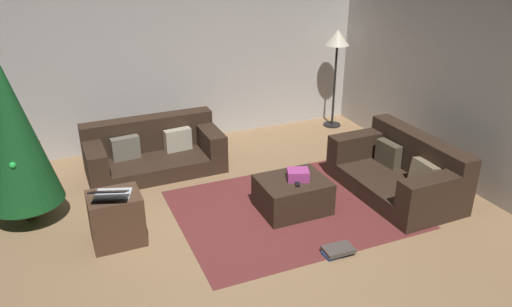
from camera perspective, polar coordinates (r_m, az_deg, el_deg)
The scene contains 14 objects.
ground_plane at distance 5.09m, azimuth -1.58°, elevation -11.22°, with size 6.40×6.40×0.00m, color #93704C.
rear_partition at distance 7.35m, azimuth -10.97°, elevation 10.84°, with size 6.40×0.12×2.60m, color #BCB7B2.
corner_partition at distance 6.26m, azimuth 26.22°, elevation 6.44°, with size 0.12×6.40×2.60m, color #B5B0AB.
couch_left at distance 6.77m, azimuth -11.71°, elevation 0.29°, with size 1.76×0.86×0.67m.
couch_right at distance 6.29m, azimuth 16.31°, elevation -2.00°, with size 0.95×1.63×0.71m.
ottoman at distance 5.71m, azimuth 4.20°, elevation -4.73°, with size 0.76×0.62×0.38m, color #332319.
gift_box at distance 5.61m, azimuth 4.83°, elevation -2.44°, with size 0.24×0.19×0.12m, color #B23F8C.
tv_remote at distance 5.53m, azimuth 4.74°, elevation -3.39°, with size 0.05×0.16×0.02m, color black.
christmas_tree at distance 5.73m, azimuth -26.14°, elevation 2.13°, with size 0.81×0.81×1.93m.
side_table at distance 5.30m, azimuth -15.71°, elevation -7.16°, with size 0.52×0.44×0.54m, color #4C3323.
laptop at distance 5.09m, azimuth -16.23°, elevation -4.41°, with size 0.45×0.47×0.18m.
book_stack at distance 5.10m, azimuth 9.31°, elevation -10.94°, with size 0.31×0.20×0.08m.
corner_lamp at distance 7.95m, azimuth 9.29°, elevation 12.18°, with size 0.36×0.36×1.57m.
area_rug at distance 5.81m, azimuth 4.15°, elevation -6.35°, with size 2.60×2.00×0.01m, color maroon.
Camera 1 is at (-1.50, -3.86, 2.96)m, focal length 34.90 mm.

